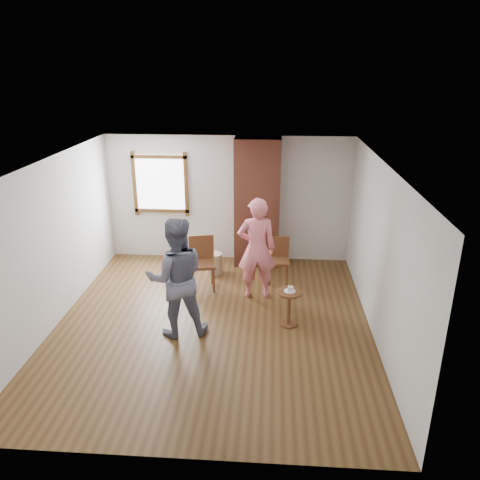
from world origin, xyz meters
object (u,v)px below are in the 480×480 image
at_px(stoneware_crock, 214,263).
at_px(side_table, 289,302).
at_px(dining_chair_right, 278,257).
at_px(man, 176,278).
at_px(dining_chair_left, 202,259).
at_px(person_pink, 257,249).

xyz_separation_m(stoneware_crock, side_table, (1.43, -1.86, 0.19)).
bearing_deg(stoneware_crock, side_table, -52.41).
relative_size(dining_chair_right, man, 0.46).
xyz_separation_m(dining_chair_left, person_pink, (1.01, -0.31, 0.37)).
relative_size(dining_chair_right, side_table, 1.43).
bearing_deg(side_table, stoneware_crock, 127.59).
xyz_separation_m(stoneware_crock, man, (-0.27, -2.21, 0.73)).
bearing_deg(dining_chair_right, stoneware_crock, 168.42).
xyz_separation_m(side_table, man, (-1.71, -0.35, 0.54)).
xyz_separation_m(dining_chair_right, man, (-1.54, -1.98, 0.46)).
relative_size(stoneware_crock, dining_chair_right, 0.50).
distance_m(side_table, man, 1.82).
bearing_deg(dining_chair_left, stoneware_crock, 65.47).
bearing_deg(dining_chair_left, dining_chair_right, 2.90).
height_order(stoneware_crock, side_table, side_table).
height_order(side_table, person_pink, person_pink).
height_order(dining_chair_right, side_table, dining_chair_right).
bearing_deg(stoneware_crock, dining_chair_right, -10.30).
xyz_separation_m(stoneware_crock, dining_chair_right, (1.27, -0.23, 0.27)).
distance_m(dining_chair_left, side_table, 2.02).
height_order(dining_chair_right, man, man).
xyz_separation_m(dining_chair_right, side_table, (0.16, -1.63, -0.08)).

